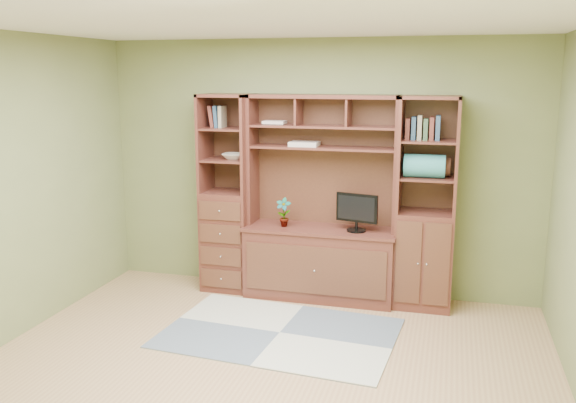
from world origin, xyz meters
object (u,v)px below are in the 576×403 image
(center_hutch, at_px, (321,199))
(monitor, at_px, (357,206))
(left_tower, at_px, (228,193))
(right_tower, at_px, (426,204))

(center_hutch, height_order, monitor, center_hutch)
(center_hutch, xyz_separation_m, left_tower, (-1.00, 0.04, 0.00))
(right_tower, xyz_separation_m, monitor, (-0.66, -0.07, -0.04))
(center_hutch, height_order, right_tower, same)
(left_tower, xyz_separation_m, right_tower, (2.02, 0.00, 0.00))
(right_tower, bearing_deg, center_hutch, -177.77)
(left_tower, bearing_deg, right_tower, 0.00)
(monitor, bearing_deg, right_tower, 19.29)
(center_hutch, relative_size, monitor, 3.95)
(center_hutch, bearing_deg, right_tower, 2.23)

